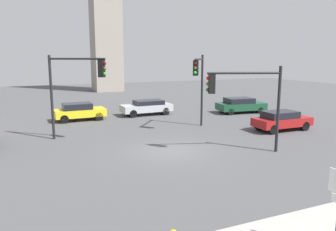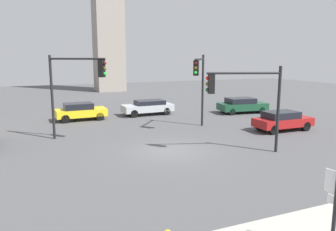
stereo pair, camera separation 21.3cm
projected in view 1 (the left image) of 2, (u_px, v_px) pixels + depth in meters
name	position (u px, v px, depth m)	size (l,w,h in m)	color
ground_plane	(170.00, 151.00, 18.17)	(92.99, 92.99, 0.00)	#4C4C4F
traffic_light_0	(199.00, 78.00, 22.93)	(1.90, 2.29, 5.23)	black
traffic_light_1	(244.00, 92.00, 17.29)	(3.82, 1.44, 4.62)	black
traffic_light_2	(76.00, 80.00, 19.59)	(2.99, 2.55, 5.19)	black
car_0	(282.00, 120.00, 23.02)	(4.13, 1.72, 1.36)	maroon
car_1	(79.00, 111.00, 26.62)	(4.00, 1.87, 1.41)	yellow
car_2	(147.00, 107.00, 29.14)	(4.46, 1.90, 1.29)	#ADB2B7
car_4	(241.00, 105.00, 30.21)	(4.55, 2.43, 1.38)	#19472D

